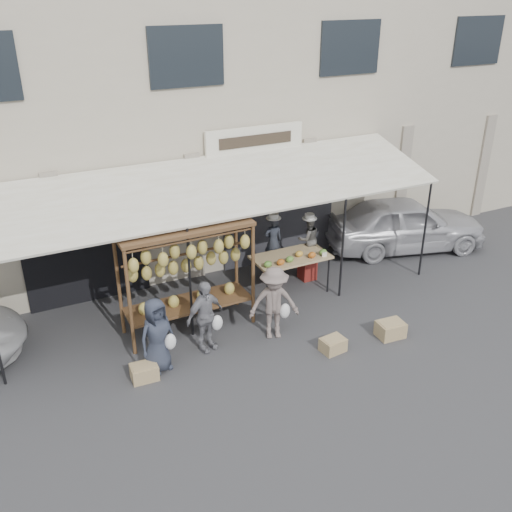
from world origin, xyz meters
The scene contains 16 objects.
ground_plane centered at (0.00, 0.00, 0.00)m, with size 90.00×90.00×0.00m, color #2D2D30.
shophouse centered at (0.00, 6.50, 3.65)m, with size 24.00×6.15×7.30m.
awning centered at (0.01, 2.28, 2.57)m, with size 10.00×2.35×2.92m.
banana_rack centered at (-0.96, 1.38, 1.57)m, with size 2.60×0.90×2.24m.
produce_table centered at (1.59, 1.75, 0.87)m, with size 1.70×0.90×1.04m.
vendor_left centered at (1.46, 2.37, 1.07)m, with size 0.43×0.28×1.18m, color #262A33.
vendor_right centered at (2.28, 2.19, 1.03)m, with size 0.52×0.41×1.08m, color #565451.
customer_left centered at (-1.95, 0.36, 0.72)m, with size 0.70×0.46×1.44m, color #292E3C.
customer_mid centered at (-0.95, 0.57, 0.72)m, with size 0.85×0.35×1.44m, color gray.
customer_right centered at (0.41, 0.37, 0.76)m, with size 0.98×0.56×1.51m, color #70625D.
stool_left centered at (1.46, 2.37, 0.24)m, with size 0.34×0.34×0.47m, color maroon.
stool_right centered at (2.28, 2.19, 0.24)m, with size 0.35×0.35×0.49m, color maroon.
crate_near_a centered at (1.18, -0.58, 0.13)m, with size 0.45×0.34×0.27m, color tan.
crate_near_b centered at (2.48, -0.66, 0.16)m, with size 0.52×0.40×0.31m, color tan.
crate_far centered at (-2.27, 0.20, 0.14)m, with size 0.46×0.35×0.28m, color tan.
sedan centered at (5.44, 2.54, 0.70)m, with size 1.65×4.10×1.40m, color #B0AFB5.
Camera 1 is at (-4.16, -8.00, 6.33)m, focal length 40.00 mm.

